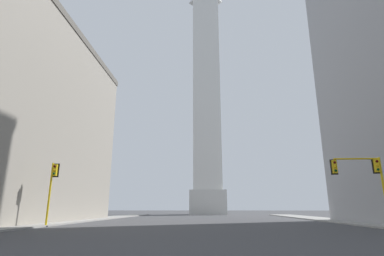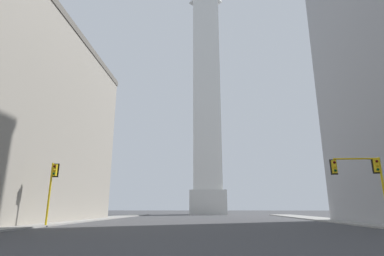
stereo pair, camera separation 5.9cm
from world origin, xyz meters
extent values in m
cube|color=gray|center=(-17.09, 28.38, 0.07)|extent=(5.00, 94.60, 0.15)
cube|color=silver|center=(0.00, 78.83, 3.00)|extent=(9.16, 9.16, 6.00)
cube|color=silver|center=(0.00, 78.83, 34.40)|extent=(7.33, 7.33, 56.79)
cylinder|color=yellow|center=(14.83, 25.82, 2.92)|extent=(0.18, 0.18, 5.84)
cube|color=yellow|center=(14.54, 25.82, 5.14)|extent=(0.37, 0.37, 1.10)
cube|color=black|center=(14.56, 25.99, 5.14)|extent=(0.58, 0.08, 1.32)
sphere|color=#410907|center=(14.53, 25.63, 5.49)|extent=(0.22, 0.22, 0.22)
sphere|color=yellow|center=(14.53, 25.63, 5.14)|extent=(0.22, 0.22, 0.22)
sphere|color=#073410|center=(14.53, 25.63, 4.80)|extent=(0.22, 0.22, 0.22)
cylinder|color=yellow|center=(12.95, 25.82, 5.74)|extent=(3.77, 0.14, 0.14)
sphere|color=yellow|center=(14.83, 25.82, 5.74)|extent=(0.18, 0.18, 0.18)
cube|color=yellow|center=(11.06, 25.82, 5.07)|extent=(0.37, 0.37, 1.10)
cube|color=black|center=(11.08, 25.99, 5.07)|extent=(0.58, 0.08, 1.32)
sphere|color=#410907|center=(11.05, 25.63, 5.42)|extent=(0.22, 0.22, 0.22)
sphere|color=yellow|center=(11.05, 25.63, 5.07)|extent=(0.22, 0.22, 0.22)
sphere|color=#073410|center=(11.05, 25.63, 4.73)|extent=(0.22, 0.22, 0.22)
cylinder|color=yellow|center=(-14.72, 27.77, 2.95)|extent=(0.18, 0.18, 5.90)
cylinder|color=#262626|center=(-14.72, 27.77, 0.05)|extent=(0.40, 0.40, 0.10)
cube|color=yellow|center=(-14.43, 27.77, 5.20)|extent=(0.34, 0.34, 1.10)
cube|color=black|center=(-14.44, 27.95, 5.20)|extent=(0.58, 0.03, 1.32)
sphere|color=#410907|center=(-14.43, 27.58, 5.54)|extent=(0.22, 0.22, 0.22)
sphere|color=yellow|center=(-14.43, 27.58, 5.20)|extent=(0.22, 0.22, 0.22)
sphere|color=#073410|center=(-14.43, 27.58, 4.86)|extent=(0.22, 0.22, 0.22)
camera|label=1|loc=(0.39, -0.31, 1.70)|focal=28.00mm
camera|label=2|loc=(0.45, -0.30, 1.70)|focal=28.00mm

